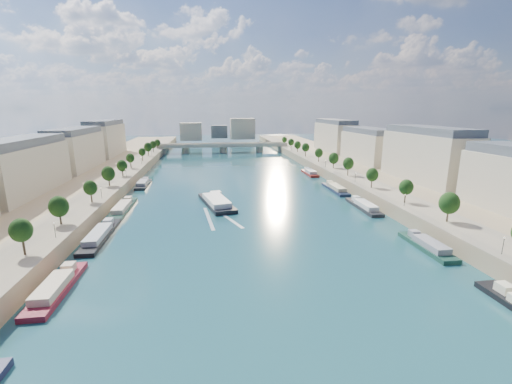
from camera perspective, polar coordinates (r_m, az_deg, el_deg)
name	(u,v)px	position (r m, az deg, el deg)	size (l,w,h in m)	color
ground	(237,189)	(163.66, -3.21, 0.51)	(700.00, 700.00, 0.00)	#0B2834
quay_left	(77,189)	(172.96, -27.73, 0.50)	(44.00, 520.00, 5.00)	#9E8460
quay_right	(379,180)	(183.47, 19.81, 1.96)	(44.00, 520.00, 5.00)	#9E8460
pave_left	(111,182)	(167.92, -23.01, 1.53)	(14.00, 520.00, 0.10)	gray
pave_right	(351,175)	(176.54, 15.55, 2.68)	(14.00, 520.00, 0.10)	gray
trees_left	(116,169)	(168.36, -22.35, 3.51)	(4.80, 268.80, 8.26)	#382B1E
trees_right	(340,162)	(183.97, 13.86, 4.93)	(4.80, 268.80, 8.26)	#382B1E
lamps_left	(115,180)	(156.77, -22.42, 1.81)	(0.36, 200.36, 4.28)	black
lamps_right	(339,169)	(178.88, 13.65, 3.83)	(0.36, 200.36, 4.28)	black
buildings_left	(53,155)	(186.53, -30.77, 5.37)	(16.00, 226.00, 23.20)	beige
buildings_right	(393,149)	(198.04, 21.89, 6.69)	(16.00, 226.00, 23.20)	beige
skyline	(222,130)	(379.35, -5.61, 10.24)	(79.00, 42.00, 22.00)	beige
bridge	(223,147)	(301.07, -5.51, 7.52)	(112.00, 12.00, 8.15)	#C1B79E
tour_barge	(216,202)	(137.00, -6.60, -1.69)	(15.01, 30.86, 4.03)	black
wake	(218,218)	(121.47, -6.37, -4.26)	(13.42, 25.98, 0.04)	silver
moored_barges_left	(101,235)	(112.62, -24.42, -6.48)	(5.00, 159.74, 3.60)	#1B1C3C
moored_barges_right	(367,209)	(135.20, 18.03, -2.64)	(5.00, 165.70, 3.60)	black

